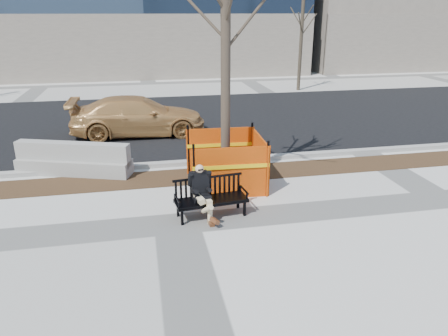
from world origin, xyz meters
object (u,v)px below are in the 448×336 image
Objects in this scene: sedan at (139,134)px; tree_fence at (225,184)px; bench at (211,216)px; seated_man at (201,216)px; jersey_barrier_left at (75,174)px.

tree_fence is at bearing -156.97° from sedan.
bench is 0.21m from seated_man.
jersey_barrier_left is at bearing 126.23° from seated_man.
tree_fence is (0.65, 1.67, 0.00)m from bench.
seated_man is 0.24× the size of sedan.
seated_man reaches higher than jersey_barrier_left.
tree_fence is at bearing 55.69° from seated_man.
seated_man is 6.95m from sedan.
tree_fence is 1.47× the size of sedan.
sedan is at bearing 95.09° from bench.
bench is at bearing -111.26° from tree_fence.
tree_fence reaches higher than sedan.
sedan is (-1.44, 6.86, 0.00)m from bench.
seated_man is at bearing -27.94° from jersey_barrier_left.
bench is 1.80m from tree_fence.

